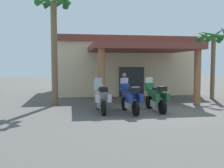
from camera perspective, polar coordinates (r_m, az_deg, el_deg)
ground_plane at (r=12.88m, az=10.64°, el=-5.89°), size 80.00×80.00×0.00m
motel_building at (r=21.32m, az=2.43°, el=4.16°), size 11.01×11.38×4.34m
motorcycle_silver at (r=12.20m, az=-2.45°, el=-3.06°), size 0.72×2.21×1.61m
motorcycle_blue at (r=12.08m, az=4.01°, el=-3.14°), size 0.76×2.21×1.61m
motorcycle_green at (r=12.64m, az=9.64°, el=-2.87°), size 0.74×2.21×1.61m
pedestrian at (r=15.18m, az=2.73°, el=-0.33°), size 0.32×0.49×1.79m
palm_tree_near_portico at (r=18.38m, az=21.55°, el=8.60°), size 2.35×2.42×4.87m
palm_tree_roadside at (r=14.94m, az=-12.68°, el=13.91°), size 2.09×2.12×6.46m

